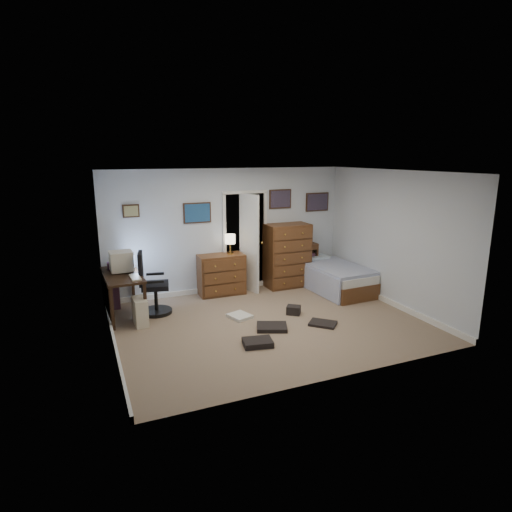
{
  "coord_description": "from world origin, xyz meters",
  "views": [
    {
      "loc": [
        -2.81,
        -6.14,
        2.76
      ],
      "look_at": [
        -0.11,
        0.3,
        1.1
      ],
      "focal_mm": 30.0,
      "sensor_mm": 36.0,
      "label": 1
    }
  ],
  "objects_px": {
    "office_chair": "(152,290)",
    "bed": "(334,277)",
    "low_dresser": "(221,274)",
    "computer_desk": "(117,284)",
    "tall_dresser": "(287,255)"
  },
  "relations": [
    {
      "from": "computer_desk",
      "to": "tall_dresser",
      "type": "relative_size",
      "value": 0.99
    },
    {
      "from": "computer_desk",
      "to": "office_chair",
      "type": "bearing_deg",
      "value": -13.1
    },
    {
      "from": "low_dresser",
      "to": "office_chair",
      "type": "bearing_deg",
      "value": -157.3
    },
    {
      "from": "office_chair",
      "to": "bed",
      "type": "relative_size",
      "value": 0.61
    },
    {
      "from": "office_chair",
      "to": "bed",
      "type": "height_order",
      "value": "office_chair"
    },
    {
      "from": "office_chair",
      "to": "tall_dresser",
      "type": "relative_size",
      "value": 0.83
    },
    {
      "from": "low_dresser",
      "to": "computer_desk",
      "type": "bearing_deg",
      "value": -165.74
    },
    {
      "from": "computer_desk",
      "to": "bed",
      "type": "height_order",
      "value": "computer_desk"
    },
    {
      "from": "low_dresser",
      "to": "tall_dresser",
      "type": "height_order",
      "value": "tall_dresser"
    },
    {
      "from": "bed",
      "to": "computer_desk",
      "type": "bearing_deg",
      "value": 174.67
    },
    {
      "from": "computer_desk",
      "to": "low_dresser",
      "type": "height_order",
      "value": "low_dresser"
    },
    {
      "from": "office_chair",
      "to": "tall_dresser",
      "type": "distance_m",
      "value": 3.0
    },
    {
      "from": "computer_desk",
      "to": "bed",
      "type": "relative_size",
      "value": 0.73
    },
    {
      "from": "computer_desk",
      "to": "low_dresser",
      "type": "bearing_deg",
      "value": 10.77
    },
    {
      "from": "computer_desk",
      "to": "tall_dresser",
      "type": "bearing_deg",
      "value": 5.03
    }
  ]
}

